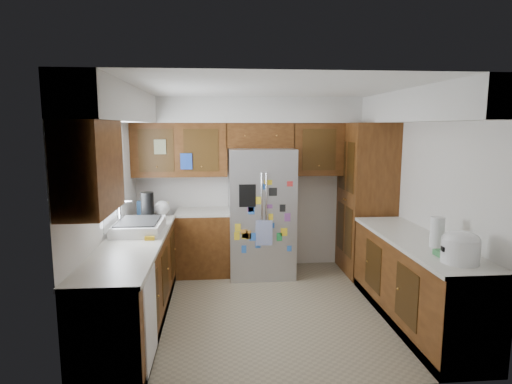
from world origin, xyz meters
The scene contains 12 objects.
floor centered at (0.00, 0.00, 0.00)m, with size 3.60×3.60×0.00m, color tan.
room_shell centered at (-0.11, 0.36, 1.82)m, with size 3.64×3.24×2.52m.
left_counter_run centered at (-1.36, 0.03, 0.43)m, with size 1.36×3.20×0.92m.
right_counter_run centered at (1.50, -0.47, 0.42)m, with size 0.63×2.25×0.92m.
pantry centered at (1.50, 1.15, 1.07)m, with size 0.60×0.90×2.15m, color #46230D.
fridge centered at (0.00, 1.20, 0.90)m, with size 0.90×0.79×1.80m.
bridge_cabinet centered at (0.00, 1.43, 1.98)m, with size 0.96×0.34×0.35m, color #46230D.
fridge_top_items centered at (-0.03, 1.44, 2.28)m, with size 0.88×0.31×0.26m.
sink_assembly centered at (-1.50, 0.10, 0.99)m, with size 0.52×0.74×0.37m.
left_counter_clutter centered at (-1.45, 0.83, 1.05)m, with size 0.44×0.93×0.38m.
rice_cooker centered at (1.50, -1.27, 1.07)m, with size 0.33×0.32×0.28m.
paper_towel centered at (1.54, -0.78, 1.07)m, with size 0.13×0.13×0.30m, color white.
Camera 1 is at (-0.59, -4.70, 2.10)m, focal length 30.00 mm.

